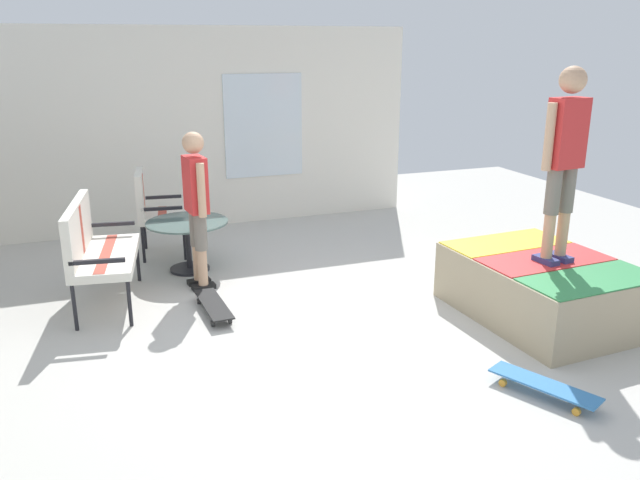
{
  "coord_description": "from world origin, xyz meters",
  "views": [
    {
      "loc": [
        -4.92,
        1.97,
        2.47
      ],
      "look_at": [
        0.41,
        -0.01,
        0.7
      ],
      "focal_mm": 36.0,
      "sensor_mm": 36.0,
      "label": 1
    }
  ],
  "objects_px": {
    "skateboard_by_bench": "(214,305)",
    "patio_bench": "(93,244)",
    "person_skater": "(565,151)",
    "skate_ramp": "(545,287)",
    "patio_chair_near_house": "(152,205)",
    "person_watching": "(196,200)",
    "skateboard_spare": "(544,385)",
    "patio_table": "(188,236)"
  },
  "relations": [
    {
      "from": "skateboard_by_bench",
      "to": "patio_bench",
      "type": "bearing_deg",
      "value": 58.6
    },
    {
      "from": "person_skater",
      "to": "skate_ramp",
      "type": "bearing_deg",
      "value": -13.82
    },
    {
      "from": "skateboard_by_bench",
      "to": "patio_chair_near_house",
      "type": "bearing_deg",
      "value": 8.88
    },
    {
      "from": "skate_ramp",
      "to": "person_watching",
      "type": "bearing_deg",
      "value": 56.96
    },
    {
      "from": "skateboard_by_bench",
      "to": "skateboard_spare",
      "type": "bearing_deg",
      "value": -139.72
    },
    {
      "from": "patio_table",
      "to": "person_watching",
      "type": "distance_m",
      "value": 0.76
    },
    {
      "from": "person_skater",
      "to": "skateboard_by_bench",
      "type": "xyz_separation_m",
      "value": [
        1.21,
        2.86,
        -1.48
      ]
    },
    {
      "from": "patio_table",
      "to": "skateboard_spare",
      "type": "relative_size",
      "value": 1.11
    },
    {
      "from": "patio_bench",
      "to": "skateboard_by_bench",
      "type": "height_order",
      "value": "patio_bench"
    },
    {
      "from": "patio_table",
      "to": "skateboard_by_bench",
      "type": "xyz_separation_m",
      "value": [
        -1.29,
        -0.01,
        -0.32
      ]
    },
    {
      "from": "person_watching",
      "to": "skateboard_spare",
      "type": "xyz_separation_m",
      "value": [
        -3.04,
        -1.94,
        -0.85
      ]
    },
    {
      "from": "patio_chair_near_house",
      "to": "patio_table",
      "type": "distance_m",
      "value": 0.78
    },
    {
      "from": "skate_ramp",
      "to": "person_watching",
      "type": "distance_m",
      "value": 3.48
    },
    {
      "from": "patio_bench",
      "to": "person_skater",
      "type": "xyz_separation_m",
      "value": [
        -1.82,
        -3.88,
        0.95
      ]
    },
    {
      "from": "patio_chair_near_house",
      "to": "patio_bench",
      "type": "bearing_deg",
      "value": 152.78
    },
    {
      "from": "skateboard_spare",
      "to": "patio_table",
      "type": "bearing_deg",
      "value": 28.7
    },
    {
      "from": "person_watching",
      "to": "patio_bench",
      "type": "bearing_deg",
      "value": 96.81
    },
    {
      "from": "patio_chair_near_house",
      "to": "skateboard_by_bench",
      "type": "relative_size",
      "value": 1.26
    },
    {
      "from": "skateboard_by_bench",
      "to": "patio_table",
      "type": "bearing_deg",
      "value": 0.6
    },
    {
      "from": "patio_chair_near_house",
      "to": "person_watching",
      "type": "height_order",
      "value": "person_watching"
    },
    {
      "from": "person_skater",
      "to": "skateboard_by_bench",
      "type": "distance_m",
      "value": 3.44
    },
    {
      "from": "skate_ramp",
      "to": "skateboard_by_bench",
      "type": "bearing_deg",
      "value": 68.67
    },
    {
      "from": "skate_ramp",
      "to": "patio_table",
      "type": "relative_size",
      "value": 2.31
    },
    {
      "from": "skateboard_by_bench",
      "to": "person_watching",
      "type": "bearing_deg",
      "value": -1.2
    },
    {
      "from": "skate_ramp",
      "to": "person_skater",
      "type": "bearing_deg",
      "value": 166.18
    },
    {
      "from": "skate_ramp",
      "to": "skateboard_by_bench",
      "type": "relative_size",
      "value": 2.57
    },
    {
      "from": "patio_bench",
      "to": "person_watching",
      "type": "bearing_deg",
      "value": -83.19
    },
    {
      "from": "person_watching",
      "to": "skateboard_by_bench",
      "type": "height_order",
      "value": "person_watching"
    },
    {
      "from": "skate_ramp",
      "to": "patio_bench",
      "type": "bearing_deg",
      "value": 65.89
    },
    {
      "from": "person_watching",
      "to": "person_skater",
      "type": "xyz_separation_m",
      "value": [
        -1.95,
        -2.85,
        0.63
      ]
    },
    {
      "from": "skate_ramp",
      "to": "skateboard_spare",
      "type": "relative_size",
      "value": 2.57
    },
    {
      "from": "person_watching",
      "to": "skateboard_by_bench",
      "type": "distance_m",
      "value": 1.13
    },
    {
      "from": "person_watching",
      "to": "person_skater",
      "type": "relative_size",
      "value": 0.95
    },
    {
      "from": "skate_ramp",
      "to": "patio_chair_near_house",
      "type": "height_order",
      "value": "patio_chair_near_house"
    },
    {
      "from": "patio_table",
      "to": "skateboard_by_bench",
      "type": "relative_size",
      "value": 1.11
    },
    {
      "from": "patio_table",
      "to": "skateboard_by_bench",
      "type": "height_order",
      "value": "patio_table"
    },
    {
      "from": "skate_ramp",
      "to": "skateboard_spare",
      "type": "xyz_separation_m",
      "value": [
        -1.18,
        0.93,
        -0.2
      ]
    },
    {
      "from": "person_skater",
      "to": "skateboard_spare",
      "type": "height_order",
      "value": "person_skater"
    },
    {
      "from": "skate_ramp",
      "to": "person_watching",
      "type": "xyz_separation_m",
      "value": [
        1.87,
        2.87,
        0.65
      ]
    },
    {
      "from": "patio_table",
      "to": "person_skater",
      "type": "bearing_deg",
      "value": -130.89
    },
    {
      "from": "patio_chair_near_house",
      "to": "person_skater",
      "type": "height_order",
      "value": "person_skater"
    },
    {
      "from": "skate_ramp",
      "to": "patio_bench",
      "type": "height_order",
      "value": "patio_bench"
    }
  ]
}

